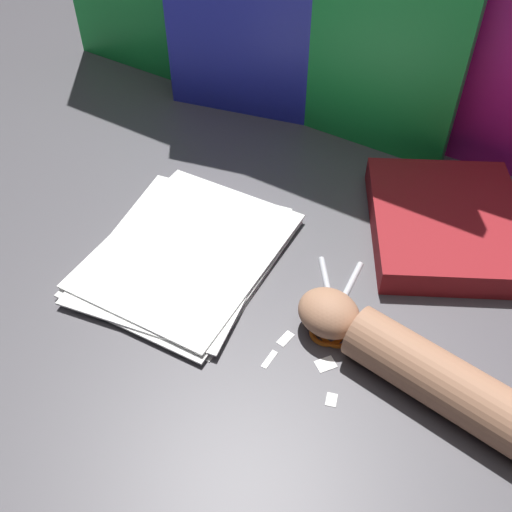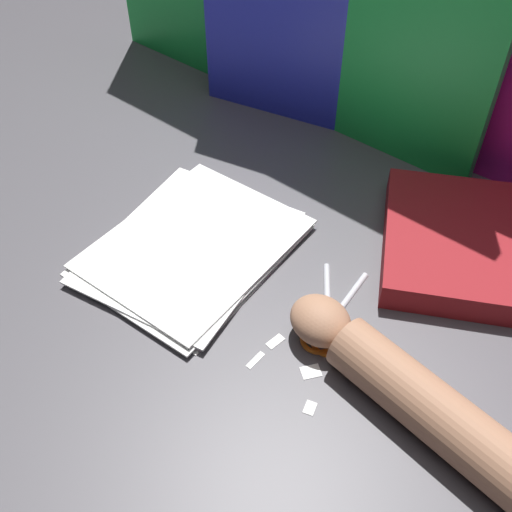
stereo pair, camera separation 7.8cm
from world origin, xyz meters
name	(u,v)px [view 2 (the right image)]	position (x,y,z in m)	size (l,w,h in m)	color
ground_plane	(251,291)	(0.00, 0.00, 0.00)	(6.00, 6.00, 0.00)	#4C494F
backdrop_panel_center	(418,8)	(0.01, 0.43, 0.24)	(0.74, 0.12, 0.49)	#2833D1
paper_stack	(193,247)	(-0.11, 0.02, 0.01)	(0.26, 0.32, 0.02)	white
book_closed	(461,242)	(0.21, 0.24, 0.02)	(0.30, 0.32, 0.04)	maroon
scissors	(329,322)	(0.12, 0.01, 0.00)	(0.11, 0.16, 0.01)	silver
hand_forearm	(405,388)	(0.25, -0.04, 0.03)	(0.34, 0.14, 0.07)	#A87556
paper_scrap_near	(310,408)	(0.16, -0.11, 0.00)	(0.02, 0.02, 0.00)	white
paper_scrap_mid	(255,360)	(0.07, -0.09, 0.00)	(0.01, 0.03, 0.00)	white
paper_scrap_far	(275,341)	(0.08, -0.05, 0.00)	(0.02, 0.03, 0.00)	white
paper_scrap_side	(311,371)	(0.14, -0.07, 0.00)	(0.03, 0.03, 0.00)	white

